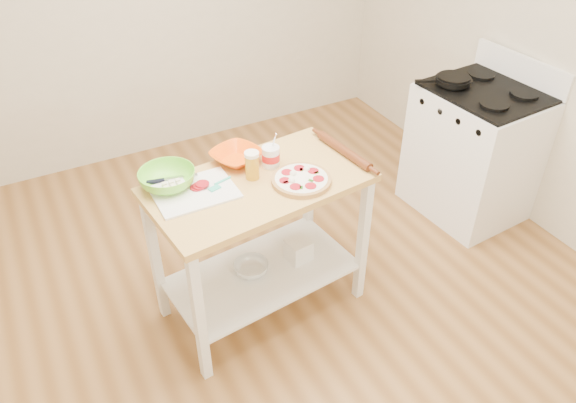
{
  "coord_description": "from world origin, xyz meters",
  "views": [
    {
      "loc": [
        -1.06,
        -2.01,
        2.53
      ],
      "look_at": [
        0.05,
        0.08,
        0.78
      ],
      "focal_mm": 35.0,
      "sensor_mm": 36.0,
      "label": 1
    }
  ],
  "objects_px": {
    "orange_bowl": "(236,156)",
    "yogurt_tub": "(271,156)",
    "knife": "(164,180)",
    "beer_pint": "(252,165)",
    "pizza": "(301,179)",
    "skillet": "(452,80)",
    "gas_stove": "(473,152)",
    "cutting_board": "(194,191)",
    "green_bowl": "(167,179)",
    "spatula": "(219,184)",
    "shelf_glass_bowl": "(251,268)",
    "prep_island": "(260,220)",
    "shelf_bin": "(298,249)",
    "rolling_pin": "(344,151)"
  },
  "relations": [
    {
      "from": "skillet",
      "to": "shelf_bin",
      "type": "xyz_separation_m",
      "value": [
        -1.35,
        -0.36,
        -0.65
      ]
    },
    {
      "from": "spatula",
      "to": "shelf_bin",
      "type": "height_order",
      "value": "spatula"
    },
    {
      "from": "shelf_glass_bowl",
      "to": "shelf_bin",
      "type": "xyz_separation_m",
      "value": [
        0.3,
        -0.02,
        0.03
      ]
    },
    {
      "from": "gas_stove",
      "to": "rolling_pin",
      "type": "height_order",
      "value": "gas_stove"
    },
    {
      "from": "knife",
      "to": "shelf_glass_bowl",
      "type": "bearing_deg",
      "value": -13.89
    },
    {
      "from": "yogurt_tub",
      "to": "skillet",
      "type": "bearing_deg",
      "value": 10.12
    },
    {
      "from": "shelf_glass_bowl",
      "to": "shelf_bin",
      "type": "distance_m",
      "value": 0.3
    },
    {
      "from": "pizza",
      "to": "spatula",
      "type": "height_order",
      "value": "pizza"
    },
    {
      "from": "prep_island",
      "to": "pizza",
      "type": "distance_m",
      "value": 0.35
    },
    {
      "from": "spatula",
      "to": "orange_bowl",
      "type": "distance_m",
      "value": 0.25
    },
    {
      "from": "pizza",
      "to": "knife",
      "type": "relative_size",
      "value": 1.14
    },
    {
      "from": "cutting_board",
      "to": "spatula",
      "type": "height_order",
      "value": "cutting_board"
    },
    {
      "from": "green_bowl",
      "to": "rolling_pin",
      "type": "bearing_deg",
      "value": -9.72
    },
    {
      "from": "spatula",
      "to": "green_bowl",
      "type": "bearing_deg",
      "value": 136.47
    },
    {
      "from": "spatula",
      "to": "yogurt_tub",
      "type": "xyz_separation_m",
      "value": [
        0.32,
        0.05,
        0.04
      ]
    },
    {
      "from": "knife",
      "to": "beer_pint",
      "type": "xyz_separation_m",
      "value": [
        0.42,
        -0.17,
        0.06
      ]
    },
    {
      "from": "prep_island",
      "to": "orange_bowl",
      "type": "xyz_separation_m",
      "value": [
        -0.02,
        0.23,
        0.28
      ]
    },
    {
      "from": "prep_island",
      "to": "knife",
      "type": "xyz_separation_m",
      "value": [
        -0.43,
        0.22,
        0.27
      ]
    },
    {
      "from": "cutting_board",
      "to": "shelf_glass_bowl",
      "type": "bearing_deg",
      "value": -6.6
    },
    {
      "from": "green_bowl",
      "to": "beer_pint",
      "type": "height_order",
      "value": "beer_pint"
    },
    {
      "from": "orange_bowl",
      "to": "skillet",
      "type": "bearing_deg",
      "value": 4.77
    },
    {
      "from": "cutting_board",
      "to": "shelf_glass_bowl",
      "type": "distance_m",
      "value": 0.68
    },
    {
      "from": "prep_island",
      "to": "beer_pint",
      "type": "distance_m",
      "value": 0.33
    },
    {
      "from": "orange_bowl",
      "to": "yogurt_tub",
      "type": "distance_m",
      "value": 0.2
    },
    {
      "from": "orange_bowl",
      "to": "beer_pint",
      "type": "relative_size",
      "value": 1.67
    },
    {
      "from": "spatula",
      "to": "yogurt_tub",
      "type": "bearing_deg",
      "value": -5.25
    },
    {
      "from": "orange_bowl",
      "to": "beer_pint",
      "type": "height_order",
      "value": "beer_pint"
    },
    {
      "from": "gas_stove",
      "to": "beer_pint",
      "type": "relative_size",
      "value": 7.27
    },
    {
      "from": "spatula",
      "to": "shelf_glass_bowl",
      "type": "height_order",
      "value": "spatula"
    },
    {
      "from": "cutting_board",
      "to": "green_bowl",
      "type": "relative_size",
      "value": 1.4
    },
    {
      "from": "yogurt_tub",
      "to": "cutting_board",
      "type": "bearing_deg",
      "value": -174.84
    },
    {
      "from": "cutting_board",
      "to": "knife",
      "type": "xyz_separation_m",
      "value": [
        -0.1,
        0.15,
        0.01
      ]
    },
    {
      "from": "beer_pint",
      "to": "shelf_bin",
      "type": "xyz_separation_m",
      "value": [
        0.26,
        -0.04,
        -0.65
      ]
    },
    {
      "from": "knife",
      "to": "spatula",
      "type": "bearing_deg",
      "value": -22.8
    },
    {
      "from": "spatula",
      "to": "shelf_glass_bowl",
      "type": "relative_size",
      "value": 0.71
    },
    {
      "from": "yogurt_tub",
      "to": "shelf_glass_bowl",
      "type": "xyz_separation_m",
      "value": [
        -0.18,
        -0.07,
        -0.67
      ]
    },
    {
      "from": "skillet",
      "to": "cutting_board",
      "type": "height_order",
      "value": "skillet"
    },
    {
      "from": "gas_stove",
      "to": "beer_pint",
      "type": "bearing_deg",
      "value": -179.32
    },
    {
      "from": "gas_stove",
      "to": "skillet",
      "type": "xyz_separation_m",
      "value": [
        -0.15,
        0.18,
        0.5
      ]
    },
    {
      "from": "pizza",
      "to": "prep_island",
      "type": "bearing_deg",
      "value": 150.92
    },
    {
      "from": "green_bowl",
      "to": "shelf_glass_bowl",
      "type": "xyz_separation_m",
      "value": [
        0.37,
        -0.15,
        -0.65
      ]
    },
    {
      "from": "gas_stove",
      "to": "green_bowl",
      "type": "relative_size",
      "value": 3.88
    },
    {
      "from": "pizza",
      "to": "gas_stove",
      "type": "bearing_deg",
      "value": 10.85
    },
    {
      "from": "rolling_pin",
      "to": "shelf_glass_bowl",
      "type": "relative_size",
      "value": 2.09
    },
    {
      "from": "pizza",
      "to": "yogurt_tub",
      "type": "relative_size",
      "value": 1.51
    },
    {
      "from": "yogurt_tub",
      "to": "shelf_bin",
      "type": "height_order",
      "value": "yogurt_tub"
    },
    {
      "from": "spatula",
      "to": "knife",
      "type": "relative_size",
      "value": 0.54
    },
    {
      "from": "skillet",
      "to": "shelf_glass_bowl",
      "type": "relative_size",
      "value": 1.78
    },
    {
      "from": "knife",
      "to": "beer_pint",
      "type": "height_order",
      "value": "beer_pint"
    },
    {
      "from": "prep_island",
      "to": "beer_pint",
      "type": "xyz_separation_m",
      "value": [
        -0.01,
        0.05,
        0.33
      ]
    }
  ]
}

